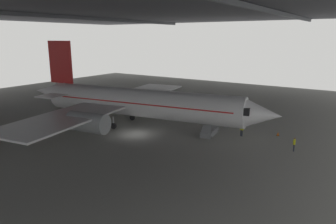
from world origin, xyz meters
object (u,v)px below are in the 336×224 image
boarding_stairs (210,129)px  airplane_main (136,103)px  crew_worker_near_nose (294,143)px  traffic_cone_orange (278,134)px  crew_worker_by_stairs (242,129)px  baggage_tug (106,108)px

boarding_stairs → airplane_main: bearing=102.5°
crew_worker_near_nose → traffic_cone_orange: crew_worker_near_nose is taller
airplane_main → traffic_cone_orange: (6.96, -19.12, -3.37)m
crew_worker_by_stairs → boarding_stairs: bearing=111.6°
crew_worker_near_nose → traffic_cone_orange: 5.98m
crew_worker_near_nose → traffic_cone_orange: bearing=31.8°
baggage_tug → crew_worker_by_stairs: bearing=-92.0°
traffic_cone_orange → baggage_tug: (-2.03, 30.29, 0.23)m
airplane_main → traffic_cone_orange: bearing=-70.0°
traffic_cone_orange → airplane_main: bearing=110.0°
boarding_stairs → crew_worker_near_nose: (-0.54, -11.25, 0.22)m
boarding_stairs → baggage_tug: size_ratio=2.07×
boarding_stairs → baggage_tug: 22.31m
airplane_main → traffic_cone_orange: size_ratio=67.90×
boarding_stairs → crew_worker_by_stairs: bearing=-68.4°
airplane_main → baggage_tug: (4.93, 11.17, -3.13)m
airplane_main → boarding_stairs: 11.64m
crew_worker_near_nose → crew_worker_by_stairs: crew_worker_by_stairs is taller
crew_worker_by_stairs → baggage_tug: crew_worker_by_stairs is taller
crew_worker_by_stairs → traffic_cone_orange: (2.93, -4.11, -0.69)m
boarding_stairs → baggage_tug: boarding_stairs is taller
crew_worker_by_stairs → baggage_tug: bearing=88.0°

